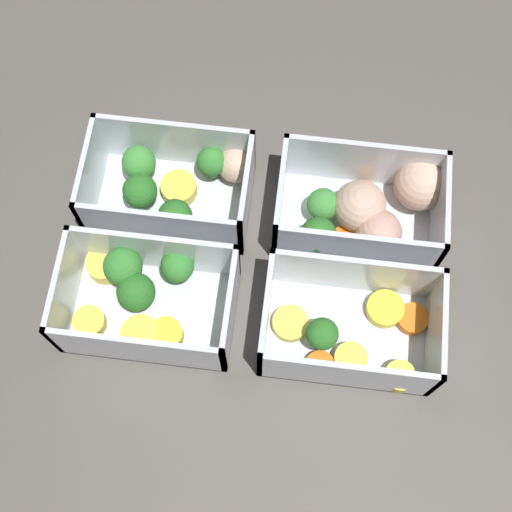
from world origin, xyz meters
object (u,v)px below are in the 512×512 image
Objects in this scene: container_near_left at (143,296)px; container_near_right at (349,330)px; container_far_right at (369,209)px; container_far_left at (175,185)px.

container_near_left is 1.00× the size of container_near_right.
container_far_right is (0.20, 0.11, 0.00)m from container_near_left.
container_far_right is (0.19, -0.00, 0.00)m from container_far_left.
container_near_right is at bearing -94.52° from container_far_right.
container_far_right is at bearing 29.29° from container_near_left.
container_near_right and container_far_left have the same top height.
container_near_left and container_far_right have the same top height.
container_near_right is (0.19, -0.01, -0.00)m from container_near_left.
container_far_right is at bearing -1.04° from container_far_left.
container_near_left and container_far_left have the same top height.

